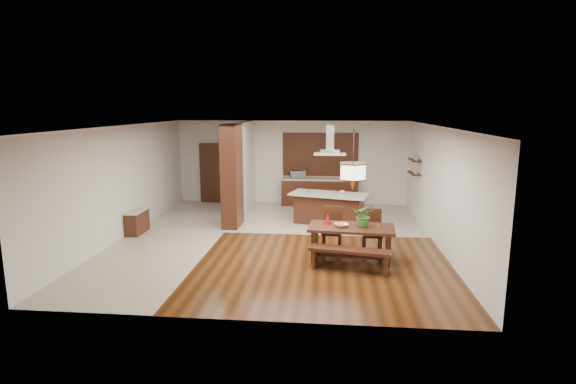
# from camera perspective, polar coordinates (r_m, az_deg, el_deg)

# --- Properties ---
(room_shell) EXTENTS (9.00, 9.04, 2.92)m
(room_shell) POSITION_cam_1_polar(r_m,az_deg,el_deg) (11.24, -1.53, 4.10)
(room_shell) COLOR #371B0A
(room_shell) RESTS_ON ground
(tile_hallway) EXTENTS (2.50, 9.00, 0.01)m
(tile_hallway) POSITION_cam_1_polar(r_m,az_deg,el_deg) (12.28, -14.38, -5.46)
(tile_hallway) COLOR #C0B7A0
(tile_hallway) RESTS_ON ground
(tile_kitchen) EXTENTS (5.50, 4.00, 0.01)m
(tile_kitchen) POSITION_cam_1_polar(r_m,az_deg,el_deg) (13.99, 4.86, -3.18)
(tile_kitchen) COLOR #C0B7A0
(tile_kitchen) RESTS_ON ground
(soffit_band) EXTENTS (8.00, 9.00, 0.02)m
(soffit_band) POSITION_cam_1_polar(r_m,az_deg,el_deg) (11.17, -1.55, 8.30)
(soffit_band) COLOR #3D1A0F
(soffit_band) RESTS_ON room_shell
(partition_pier) EXTENTS (0.45, 1.00, 2.90)m
(partition_pier) POSITION_cam_1_polar(r_m,az_deg,el_deg) (12.73, -7.13, 2.02)
(partition_pier) COLOR black
(partition_pier) RESTS_ON ground
(partition_stub) EXTENTS (0.18, 2.40, 2.90)m
(partition_stub) POSITION_cam_1_polar(r_m,az_deg,el_deg) (14.76, -5.37, 3.25)
(partition_stub) COLOR silver
(partition_stub) RESTS_ON ground
(hallway_console) EXTENTS (0.37, 0.88, 0.63)m
(hallway_console) POSITION_cam_1_polar(r_m,az_deg,el_deg) (12.77, -18.63, -3.63)
(hallway_console) COLOR black
(hallway_console) RESTS_ON ground
(hallway_doorway) EXTENTS (1.10, 0.20, 2.10)m
(hallway_doorway) POSITION_cam_1_polar(r_m,az_deg,el_deg) (16.17, -9.15, 2.38)
(hallway_doorway) COLOR black
(hallway_doorway) RESTS_ON ground
(rear_counter) EXTENTS (2.60, 0.62, 0.95)m
(rear_counter) POSITION_cam_1_polar(r_m,az_deg,el_deg) (15.55, 4.04, 0.02)
(rear_counter) COLOR black
(rear_counter) RESTS_ON ground
(kitchen_window) EXTENTS (2.60, 0.08, 1.50)m
(kitchen_window) POSITION_cam_1_polar(r_m,az_deg,el_deg) (15.63, 4.13, 4.79)
(kitchen_window) COLOR #A86C32
(kitchen_window) RESTS_ON room_shell
(shelf_lower) EXTENTS (0.26, 0.90, 0.04)m
(shelf_lower) POSITION_cam_1_polar(r_m,az_deg,el_deg) (14.04, 15.71, 2.31)
(shelf_lower) COLOR black
(shelf_lower) RESTS_ON room_shell
(shelf_upper) EXTENTS (0.26, 0.90, 0.04)m
(shelf_upper) POSITION_cam_1_polar(r_m,az_deg,el_deg) (13.99, 15.80, 3.93)
(shelf_upper) COLOR black
(shelf_upper) RESTS_ON room_shell
(dining_table) EXTENTS (1.93, 1.07, 0.78)m
(dining_table) POSITION_cam_1_polar(r_m,az_deg,el_deg) (10.06, 8.02, -5.48)
(dining_table) COLOR black
(dining_table) RESTS_ON ground
(dining_bench) EXTENTS (1.73, 0.69, 0.48)m
(dining_bench) POSITION_cam_1_polar(r_m,az_deg,el_deg) (9.52, 7.83, -8.52)
(dining_bench) COLOR black
(dining_bench) RESTS_ON ground
(dining_chair_left) EXTENTS (0.50, 0.50, 1.04)m
(dining_chair_left) POSITION_cam_1_polar(r_m,az_deg,el_deg) (10.64, 5.62, -4.79)
(dining_chair_left) COLOR black
(dining_chair_left) RESTS_ON ground
(dining_chair_right) EXTENTS (0.46, 0.46, 1.02)m
(dining_chair_right) POSITION_cam_1_polar(r_m,az_deg,el_deg) (10.62, 10.65, -5.02)
(dining_chair_right) COLOR black
(dining_chair_right) RESTS_ON ground
(pendant_lantern) EXTENTS (0.64, 0.64, 1.31)m
(pendant_lantern) POSITION_cam_1_polar(r_m,az_deg,el_deg) (9.73, 8.28, 4.04)
(pendant_lantern) COLOR #FFF8C3
(pendant_lantern) RESTS_ON room_shell
(foliage_plant) EXTENTS (0.50, 0.45, 0.52)m
(foliage_plant) POSITION_cam_1_polar(r_m,az_deg,el_deg) (9.96, 9.64, -2.92)
(foliage_plant) COLOR #357627
(foliage_plant) RESTS_ON dining_table
(fruit_bowl) EXTENTS (0.38, 0.38, 0.07)m
(fruit_bowl) POSITION_cam_1_polar(r_m,az_deg,el_deg) (9.93, 6.81, -4.20)
(fruit_bowl) COLOR beige
(fruit_bowl) RESTS_ON dining_table
(napkin_cone) EXTENTS (0.20, 0.20, 0.24)m
(napkin_cone) POSITION_cam_1_polar(r_m,az_deg,el_deg) (10.11, 5.06, -3.41)
(napkin_cone) COLOR #A60B0E
(napkin_cone) RESTS_ON dining_table
(gold_ornament) EXTENTS (0.07, 0.07, 0.09)m
(gold_ornament) POSITION_cam_1_polar(r_m,az_deg,el_deg) (9.90, 11.39, -4.33)
(gold_ornament) COLOR gold
(gold_ornament) RESTS_ON dining_table
(kitchen_island) EXTENTS (2.38, 1.51, 0.91)m
(kitchen_island) POSITION_cam_1_polar(r_m,az_deg,el_deg) (13.09, 5.22, -2.07)
(kitchen_island) COLOR black
(kitchen_island) RESTS_ON ground
(range_hood) EXTENTS (0.90, 0.55, 0.87)m
(range_hood) POSITION_cam_1_polar(r_m,az_deg,el_deg) (12.81, 5.37, 6.68)
(range_hood) COLOR silver
(range_hood) RESTS_ON room_shell
(island_cup) EXTENTS (0.16, 0.16, 0.10)m
(island_cup) POSITION_cam_1_polar(r_m,az_deg,el_deg) (12.91, 6.89, -0.03)
(island_cup) COLOR silver
(island_cup) RESTS_ON kitchen_island
(microwave) EXTENTS (0.58, 0.48, 0.27)m
(microwave) POSITION_cam_1_polar(r_m,az_deg,el_deg) (15.51, 1.23, 2.30)
(microwave) COLOR silver
(microwave) RESTS_ON rear_counter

